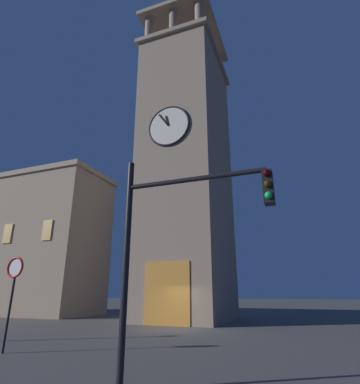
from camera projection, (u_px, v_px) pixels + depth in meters
The scene contains 5 objects.
ground_plane at pixel (174, 329), 17.46m from camera, with size 200.00×200.00×0.00m, color #56544F.
clocktower at pixel (187, 169), 26.90m from camera, with size 6.72×9.01×30.60m.
adjacent_wing_building at pixel (18, 244), 32.29m from camera, with size 19.23×7.00×13.71m.
traffic_signal_near at pixel (173, 229), 7.14m from camera, with size 3.63×0.41×5.25m.
no_horn_sign at pixel (14, 276), 11.31m from camera, with size 0.78×0.14×3.28m.
Camera 1 is at (-7.12, 17.67, 1.97)m, focal length 28.65 mm.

